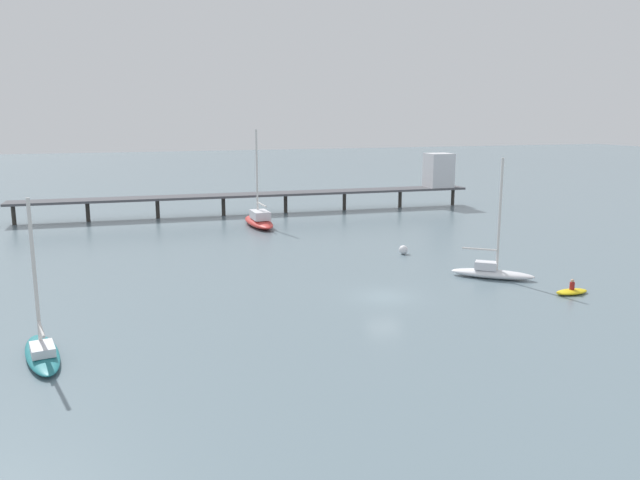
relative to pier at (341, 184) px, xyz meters
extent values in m
plane|color=slate|center=(-12.19, -41.33, -3.73)|extent=(400.00, 400.00, 0.00)
cube|color=#4C4C51|center=(-12.19, 0.44, -1.11)|extent=(61.46, 5.91, 0.30)
cylinder|color=#38332D|center=(-41.85, 1.50, -2.50)|extent=(0.50, 0.50, 2.47)
cylinder|color=#38332D|center=(-33.38, 1.20, -2.50)|extent=(0.50, 0.50, 2.47)
cylinder|color=#38332D|center=(-24.90, 0.89, -2.50)|extent=(0.50, 0.50, 2.47)
cylinder|color=#38332D|center=(-16.42, 0.59, -2.50)|extent=(0.50, 0.50, 2.47)
cylinder|color=#38332D|center=(-7.95, 0.29, -2.50)|extent=(0.50, 0.50, 2.47)
cylinder|color=#38332D|center=(0.53, -0.02, -2.50)|extent=(0.50, 0.50, 2.47)
cylinder|color=#38332D|center=(9.00, -0.32, -2.50)|extent=(0.50, 0.50, 2.47)
cylinder|color=#38332D|center=(17.48, -0.63, -2.50)|extent=(0.50, 0.50, 2.47)
cube|color=silver|center=(14.99, -0.54, 1.48)|extent=(3.61, 3.61, 4.89)
ellipsoid|color=white|center=(-1.60, -39.25, -3.38)|extent=(6.17, 5.45, 0.70)
cube|color=silver|center=(-2.01, -38.91, -2.72)|extent=(2.07, 1.99, 0.62)
cylinder|color=silver|center=(-1.34, -39.45, 1.51)|extent=(0.20, 0.20, 9.08)
cylinder|color=silver|center=(-2.44, -38.56, -1.39)|extent=(2.30, 1.91, 0.16)
ellipsoid|color=#1E727A|center=(-34.86, -46.20, -3.48)|extent=(2.81, 7.01, 0.50)
cube|color=silver|center=(-34.77, -46.74, -3.00)|extent=(1.48, 2.09, 0.46)
cylinder|color=silver|center=(-34.92, -45.86, 0.92)|extent=(0.20, 0.20, 8.31)
cylinder|color=silver|center=(-34.69, -47.20, -1.74)|extent=(0.62, 2.70, 0.16)
ellipsoid|color=red|center=(-13.90, -8.90, -3.26)|extent=(2.67, 9.23, 0.94)
cube|color=silver|center=(-13.89, -9.63, -2.30)|extent=(1.85, 3.34, 0.99)
cylinder|color=silver|center=(-13.90, -8.44, 2.46)|extent=(0.23, 0.23, 10.50)
cylinder|color=silver|center=(-13.89, -10.54, -0.90)|extent=(0.20, 4.21, 0.18)
ellipsoid|color=yellow|center=(1.31, -45.16, -3.55)|extent=(2.74, 1.33, 0.35)
cylinder|color=maroon|center=(1.31, -45.16, -3.10)|extent=(0.38, 0.38, 0.55)
sphere|color=tan|center=(1.31, -45.16, -2.71)|extent=(0.24, 0.24, 0.24)
sphere|color=silver|center=(-4.43, -28.73, -3.30)|extent=(0.86, 0.86, 0.86)
camera|label=1|loc=(-30.97, -81.81, 9.31)|focal=35.33mm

